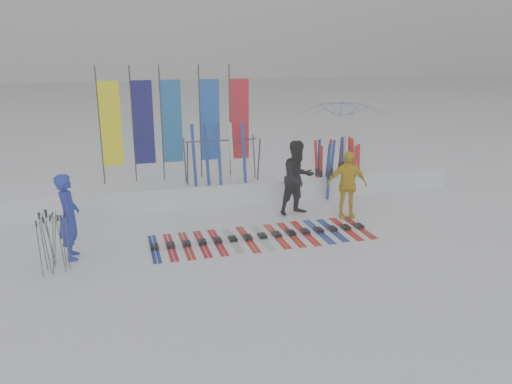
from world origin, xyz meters
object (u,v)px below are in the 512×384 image
object	(u,v)px
tent_canopy	(343,137)
person_yellow	(347,185)
ski_row	(262,236)
person_blue	(69,217)
ski_rack	(222,154)
person_black	(298,178)

from	to	relation	value
tent_canopy	person_yellow	bearing A→B (deg)	-113.71
person_yellow	ski_row	distance (m)	2.78
person_blue	ski_rack	size ratio (longest dim) A/B	0.89
person_yellow	ski_row	size ratio (longest dim) A/B	0.34
tent_canopy	person_black	bearing A→B (deg)	-129.71
person_blue	ski_rack	xyz separation A→B (m)	(3.86, 2.99, 0.48)
person_black	ski_row	bearing A→B (deg)	-147.53
person_black	ski_rack	distance (m)	2.32
tent_canopy	ski_row	distance (m)	6.71
person_blue	person_black	distance (m)	5.72
tent_canopy	ski_rack	bearing A→B (deg)	-156.76
tent_canopy	ski_row	size ratio (longest dim) A/B	0.57
person_blue	person_yellow	distance (m)	6.71
ski_row	ski_rack	distance (m)	3.29
person_black	person_yellow	xyz separation A→B (m)	(1.12, -0.59, -0.11)
ski_row	person_blue	bearing A→B (deg)	179.94
person_blue	person_yellow	bearing A→B (deg)	-84.59
person_black	ski_row	size ratio (longest dim) A/B	0.38
person_yellow	ski_rack	distance (m)	3.56
ski_rack	person_blue	bearing A→B (deg)	-142.26
person_yellow	person_black	bearing A→B (deg)	165.41
tent_canopy	ski_rack	distance (m)	5.02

